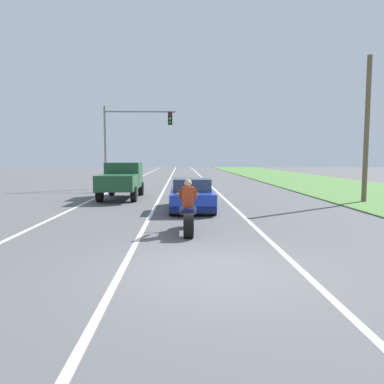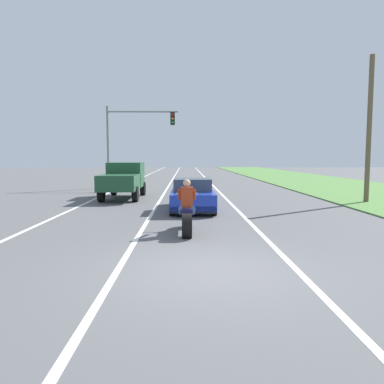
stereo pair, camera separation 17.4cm
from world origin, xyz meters
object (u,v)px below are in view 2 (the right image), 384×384
(motorcycle_with_rider, at_px, (187,214))
(sports_car_blue, at_px, (192,195))
(traffic_light_mast_near, at_px, (130,133))
(pickup_truck_left_lane_dark_green, at_px, (123,178))

(motorcycle_with_rider, relative_size, sports_car_blue, 0.51)
(sports_car_blue, relative_size, traffic_light_mast_near, 0.72)
(motorcycle_with_rider, bearing_deg, sports_car_blue, 87.06)
(motorcycle_with_rider, bearing_deg, pickup_truck_left_lane_dark_green, 110.02)
(sports_car_blue, bearing_deg, traffic_light_mast_near, 110.78)
(motorcycle_with_rider, distance_m, sports_car_blue, 4.96)
(motorcycle_with_rider, xyz_separation_m, sports_car_blue, (0.25, 4.95, 0.04))
(sports_car_blue, bearing_deg, pickup_truck_left_lane_dark_green, 129.00)
(sports_car_blue, relative_size, pickup_truck_left_lane_dark_green, 0.90)
(pickup_truck_left_lane_dark_green, xyz_separation_m, traffic_light_mast_near, (-0.59, 6.79, 2.93))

